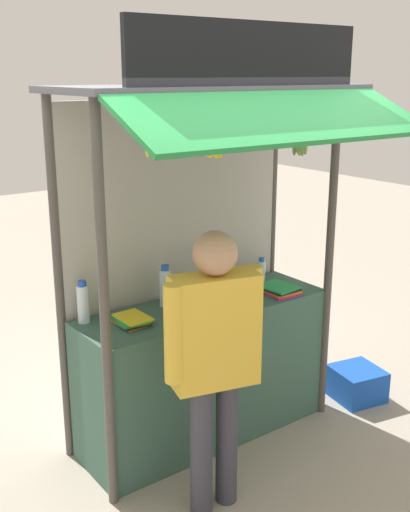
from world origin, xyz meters
TOP-DOWN VIEW (x-y plane):
  - ground_plane at (0.00, 0.00)m, footprint 20.00×20.00m
  - stall_counter at (0.00, 0.00)m, footprint 1.81×0.57m
  - stall_structure at (0.00, 0.06)m, footprint 2.01×1.36m
  - water_bottle_mid_right at (-0.22, 0.15)m, footprint 0.08×0.08m
  - water_bottle_front_left at (0.04, 0.02)m, footprint 0.08×0.08m
  - water_bottle_mid_left at (-0.80, 0.21)m, footprint 0.08×0.08m
  - water_bottle_back_left at (0.57, 0.07)m, footprint 0.06×0.06m
  - magazine_stack_back_right at (0.57, -0.12)m, footprint 0.24×0.29m
  - magazine_stack_center at (-0.57, 0.01)m, footprint 0.21×0.27m
  - banana_bunch_rightmost at (-0.63, -0.38)m, footprint 0.10×0.09m
  - banana_bunch_inner_right at (-0.22, -0.39)m, footprint 0.11×0.11m
  - banana_bunch_leftmost at (0.46, -0.38)m, footprint 0.11×0.12m
  - vendor_person at (-0.43, -0.68)m, footprint 0.65×0.32m
  - plastic_crate at (1.28, -0.31)m, footprint 0.43×0.43m

SIDE VIEW (x-z plane):
  - ground_plane at x=0.00m, z-range 0.00..0.00m
  - plastic_crate at x=1.28m, z-range 0.00..0.25m
  - stall_counter at x=0.00m, z-range 0.00..0.99m
  - magazine_stack_center at x=-0.57m, z-range 0.99..1.04m
  - magazine_stack_back_right at x=0.57m, z-range 0.99..1.04m
  - vendor_person at x=-0.43m, z-range 0.17..1.89m
  - water_bottle_back_left at x=0.57m, z-range 0.99..1.21m
  - water_bottle_mid_left at x=-0.80m, z-range 0.98..1.26m
  - water_bottle_mid_right at x=-0.22m, z-range 0.98..1.27m
  - water_bottle_front_left at x=0.04m, z-range 0.98..1.28m
  - stall_structure at x=0.00m, z-range 0.25..3.06m
  - banana_bunch_leftmost at x=0.46m, z-range 1.95..2.26m
  - banana_bunch_inner_right at x=-0.22m, z-range 2.00..2.27m
  - banana_bunch_rightmost at x=-0.63m, z-range 2.05..2.28m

